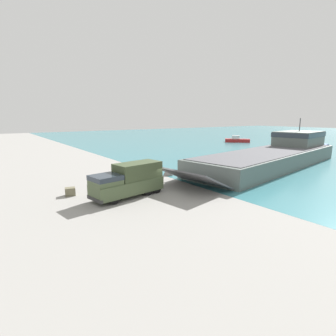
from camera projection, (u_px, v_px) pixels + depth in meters
name	position (u px, v px, depth m)	size (l,w,h in m)	color
ground_plane	(165.00, 190.00, 27.79)	(240.00, 240.00, 0.00)	gray
landing_craft	(277.00, 153.00, 42.57)	(13.74, 38.56, 7.43)	#56605B
military_truck	(128.00, 180.00, 25.33)	(3.47, 7.58, 3.22)	#475638
soldier_on_ramp	(106.00, 183.00, 26.44)	(0.47, 0.29, 1.79)	#3D4C33
moored_boat_a	(312.00, 144.00, 68.80)	(7.55, 3.60, 1.68)	navy
moored_boat_b	(237.00, 140.00, 80.27)	(7.05, 6.57, 2.04)	#B22323
mooring_bollard	(149.00, 173.00, 34.32)	(0.28, 0.28, 0.74)	#333338
cargo_crate	(70.00, 192.00, 25.88)	(0.79, 0.95, 0.79)	#6B664C
shoreline_rock_a	(143.00, 171.00, 37.62)	(1.02, 1.02, 1.02)	gray
shoreline_rock_b	(168.00, 175.00, 34.86)	(1.26, 1.26, 1.26)	gray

